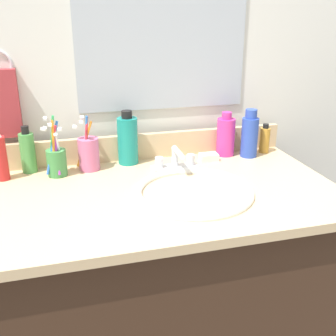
# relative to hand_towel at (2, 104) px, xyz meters

# --- Properties ---
(vanity_cabinet) EXTENTS (1.04, 0.57, 0.72)m
(vanity_cabinet) POSITION_rel_hand_towel_xyz_m (0.44, -0.32, -0.61)
(vanity_cabinet) COLOR #382316
(vanity_cabinet) RESTS_ON ground_plane
(countertop) EXTENTS (1.08, 0.62, 0.03)m
(countertop) POSITION_rel_hand_towel_xyz_m (0.44, -0.32, -0.23)
(countertop) COLOR #D1B284
(countertop) RESTS_ON vanity_cabinet
(backsplash) EXTENTS (1.08, 0.02, 0.09)m
(backsplash) POSITION_rel_hand_towel_xyz_m (0.44, -0.02, -0.17)
(backsplash) COLOR #D1B284
(backsplash) RESTS_ON countertop
(back_wall) EXTENTS (2.18, 0.04, 1.30)m
(back_wall) POSITION_rel_hand_towel_xyz_m (0.44, 0.04, -0.32)
(back_wall) COLOR silver
(back_wall) RESTS_ON ground_plane
(mirror_panel) EXTENTS (0.60, 0.01, 0.56)m
(mirror_panel) POSITION_rel_hand_towel_xyz_m (0.54, 0.02, 0.23)
(mirror_panel) COLOR #B2BCC6
(hand_towel) EXTENTS (0.11, 0.04, 0.22)m
(hand_towel) POSITION_rel_hand_towel_xyz_m (0.00, 0.00, 0.00)
(hand_towel) COLOR #A53338
(sink_basin) EXTENTS (0.35, 0.35, 0.11)m
(sink_basin) POSITION_rel_hand_towel_xyz_m (0.54, -0.36, -0.25)
(sink_basin) COLOR white
(sink_basin) RESTS_ON countertop
(faucet) EXTENTS (0.16, 0.10, 0.08)m
(faucet) POSITION_rel_hand_towel_xyz_m (0.54, -0.17, -0.19)
(faucet) COLOR silver
(faucet) RESTS_ON countertop
(bottle_soap_pink) EXTENTS (0.07, 0.07, 0.16)m
(bottle_soap_pink) POSITION_rel_hand_towel_xyz_m (0.76, -0.07, -0.15)
(bottle_soap_pink) COLOR #D8338C
(bottle_soap_pink) RESTS_ON countertop
(bottle_oil_amber) EXTENTS (0.04, 0.04, 0.11)m
(bottle_oil_amber) POSITION_rel_hand_towel_xyz_m (0.91, -0.08, -0.17)
(bottle_oil_amber) COLOR gold
(bottle_oil_amber) RESTS_ON countertop
(bottle_mouthwash_teal) EXTENTS (0.07, 0.07, 0.19)m
(bottle_mouthwash_teal) POSITION_rel_hand_towel_xyz_m (0.40, -0.06, -0.14)
(bottle_mouthwash_teal) COLOR teal
(bottle_mouthwash_teal) RESTS_ON countertop
(bottle_toner_green) EXTENTS (0.05, 0.05, 0.16)m
(bottle_toner_green) POSITION_rel_hand_towel_xyz_m (0.07, -0.06, -0.15)
(bottle_toner_green) COLOR #4C9E4C
(bottle_toner_green) RESTS_ON countertop
(bottle_spray_red) EXTENTS (0.04, 0.04, 0.17)m
(bottle_spray_red) POSITION_rel_hand_towel_xyz_m (-0.01, -0.11, -0.14)
(bottle_spray_red) COLOR red
(bottle_spray_red) RESTS_ON countertop
(bottle_shampoo_blue) EXTENTS (0.06, 0.06, 0.17)m
(bottle_shampoo_blue) POSITION_rel_hand_towel_xyz_m (0.83, -0.10, -0.14)
(bottle_shampoo_blue) COLOR #2D4CB2
(bottle_shampoo_blue) RESTS_ON countertop
(cup_green) EXTENTS (0.07, 0.07, 0.20)m
(cup_green) POSITION_rel_hand_towel_xyz_m (0.15, -0.11, -0.17)
(cup_green) COLOR #3F8C47
(cup_green) RESTS_ON countertop
(cup_pink) EXTENTS (0.08, 0.07, 0.19)m
(cup_pink) POSITION_rel_hand_towel_xyz_m (0.26, -0.09, -0.16)
(cup_pink) COLOR #D16693
(cup_pink) RESTS_ON countertop
(soap_bar) EXTENTS (0.06, 0.04, 0.02)m
(soap_bar) POSITION_rel_hand_towel_xyz_m (0.68, -0.11, -0.21)
(soap_bar) COLOR white
(soap_bar) RESTS_ON countertop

